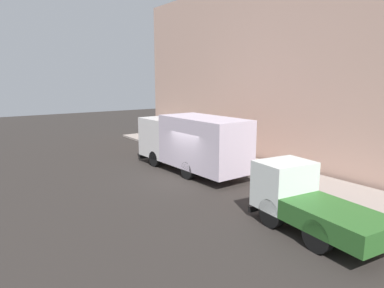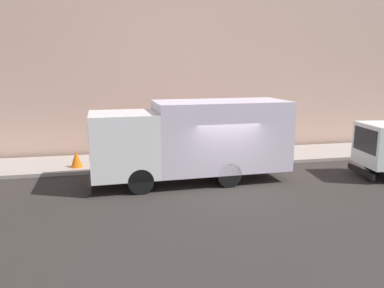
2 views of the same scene
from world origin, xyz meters
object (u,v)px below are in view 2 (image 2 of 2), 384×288
object	(u,v)px
large_utility_truck	(193,138)
pedestrian_walking	(153,140)
pedestrian_standing	(122,144)
traffic_cone_orange	(76,159)
street_sign_post	(220,133)

from	to	relation	value
large_utility_truck	pedestrian_walking	size ratio (longest dim) A/B	4.86
pedestrian_standing	traffic_cone_orange	world-z (taller)	pedestrian_standing
pedestrian_standing	traffic_cone_orange	distance (m)	2.17
large_utility_truck	pedestrian_standing	world-z (taller)	large_utility_truck
traffic_cone_orange	street_sign_post	size ratio (longest dim) A/B	0.31
traffic_cone_orange	large_utility_truck	bearing A→B (deg)	-118.56
pedestrian_walking	street_sign_post	bearing A→B (deg)	60.52
traffic_cone_orange	pedestrian_standing	bearing A→B (deg)	-78.05
traffic_cone_orange	street_sign_post	world-z (taller)	street_sign_post
large_utility_truck	street_sign_post	world-z (taller)	large_utility_truck
traffic_cone_orange	street_sign_post	xyz separation A→B (m)	(-0.50, -6.61, 1.06)
large_utility_truck	pedestrian_walking	distance (m)	4.00
pedestrian_walking	street_sign_post	xyz separation A→B (m)	(-1.60, -3.02, 0.54)
large_utility_truck	street_sign_post	distance (m)	2.78
pedestrian_standing	traffic_cone_orange	bearing A→B (deg)	77.11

